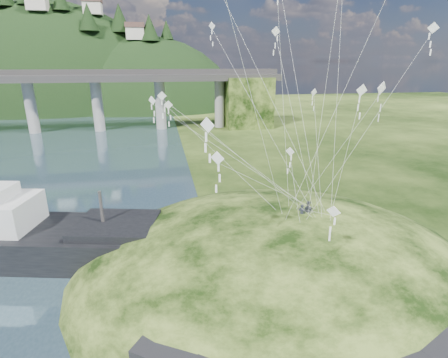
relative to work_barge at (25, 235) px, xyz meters
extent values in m
plane|color=black|center=(13.76, -7.92, -2.18)|extent=(320.00, 320.00, 0.00)
ellipsoid|color=black|center=(21.76, -5.92, -3.68)|extent=(36.00, 32.00, 13.00)
cube|color=black|center=(12.26, -15.92, -0.15)|extent=(4.32, 3.62, 0.71)
cube|color=black|center=(27.26, -17.87, -0.04)|extent=(4.11, 2.97, 0.71)
cylinder|color=gray|center=(-18.24, 62.08, 4.32)|extent=(2.60, 2.60, 13.00)
cylinder|color=gray|center=(-2.74, 62.08, 4.32)|extent=(2.60, 2.60, 13.00)
cylinder|color=gray|center=(12.76, 62.08, 4.32)|extent=(2.60, 2.60, 13.00)
cylinder|color=gray|center=(28.26, 62.08, 4.32)|extent=(2.60, 2.60, 13.00)
cube|color=black|center=(35.76, 62.08, 4.32)|extent=(12.00, 11.00, 13.00)
ellipsoid|color=black|center=(-26.24, 118.08, -8.18)|extent=(96.00, 68.00, 88.00)
ellipsoid|color=black|center=(8.76, 110.08, -12.18)|extent=(76.00, 56.00, 72.00)
cone|color=black|center=(-8.69, 99.16, 28.40)|extent=(6.47, 6.47, 8.51)
cone|color=black|center=(0.54, 106.07, 29.05)|extent=(7.13, 7.13, 9.38)
cone|color=black|center=(10.64, 101.11, 25.69)|extent=(6.56, 6.56, 8.63)
cone|color=black|center=(16.53, 106.71, 25.50)|extent=(4.88, 4.88, 6.42)
cube|color=beige|center=(-24.24, 102.08, 32.10)|extent=(6.00, 5.00, 4.00)
cube|color=beige|center=(-8.24, 108.08, 32.00)|extent=(6.00, 5.00, 4.00)
cube|color=brown|center=(-8.24, 108.08, 34.70)|extent=(6.40, 5.40, 1.60)
cube|color=beige|center=(5.76, 102.08, 23.70)|extent=(6.00, 5.00, 4.00)
cube|color=brown|center=(5.76, 102.08, 26.40)|extent=(6.40, 5.40, 1.60)
cube|color=black|center=(0.43, -0.10, -0.71)|extent=(25.75, 12.10, 2.94)
cube|color=black|center=(8.15, -1.84, 1.10)|extent=(7.86, 7.01, 0.68)
cylinder|color=#2D2B2B|center=(7.05, -1.59, 2.57)|extent=(0.27, 0.27, 3.39)
cube|color=#351E16|center=(8.94, -0.77, -1.72)|extent=(14.50, 4.73, 0.36)
cylinder|color=#351E16|center=(2.89, 0.31, -1.98)|extent=(0.31, 0.31, 1.02)
cylinder|color=#351E16|center=(5.91, -0.23, -1.98)|extent=(0.31, 0.31, 1.02)
cylinder|color=#351E16|center=(8.94, -0.77, -1.98)|extent=(0.31, 0.31, 1.02)
cylinder|color=#351E16|center=(11.96, -1.31, -1.98)|extent=(0.31, 0.31, 1.02)
cylinder|color=#351E16|center=(14.98, -1.84, -1.98)|extent=(0.31, 0.31, 1.02)
imported|color=#262A33|center=(23.59, -5.85, 3.57)|extent=(0.69, 0.63, 1.57)
imported|color=#262A33|center=(24.29, -5.42, 3.64)|extent=(1.10, 1.06, 1.78)
cube|color=white|center=(26.52, 0.08, 12.03)|extent=(0.67, 0.29, 0.69)
cube|color=white|center=(26.52, 0.08, 11.54)|extent=(0.08, 0.07, 0.41)
cube|color=white|center=(26.52, 0.08, 11.04)|extent=(0.08, 0.07, 0.41)
cube|color=white|center=(26.52, 0.08, 10.54)|extent=(0.08, 0.07, 0.41)
cube|color=white|center=(23.10, -3.65, 7.52)|extent=(0.59, 0.60, 0.78)
cube|color=white|center=(23.10, -3.65, 6.96)|extent=(0.10, 0.07, 0.46)
cube|color=white|center=(23.10, -3.65, 6.39)|extent=(0.10, 0.07, 0.46)
cube|color=white|center=(23.10, -3.65, 5.82)|extent=(0.10, 0.07, 0.46)
cube|color=white|center=(12.71, -4.55, 12.35)|extent=(0.67, 0.22, 0.65)
cube|color=white|center=(12.71, -4.55, 11.88)|extent=(0.09, 0.04, 0.39)
cube|color=white|center=(12.71, -4.55, 11.40)|extent=(0.09, 0.04, 0.39)
cube|color=white|center=(12.71, -4.55, 10.93)|extent=(0.09, 0.04, 0.39)
cube|color=white|center=(22.47, -12.94, 6.12)|extent=(0.67, 0.58, 0.82)
cube|color=white|center=(22.47, -12.94, 5.52)|extent=(0.11, 0.06, 0.49)
cube|color=white|center=(22.47, -12.94, 4.92)|extent=(0.11, 0.06, 0.49)
cube|color=white|center=(22.47, -12.94, 4.33)|extent=(0.11, 0.06, 0.49)
cube|color=white|center=(11.84, 3.30, 11.24)|extent=(0.65, 0.65, 0.86)
cube|color=white|center=(11.84, 3.30, 10.62)|extent=(0.11, 0.08, 0.51)
cube|color=white|center=(11.84, 3.30, 10.00)|extent=(0.11, 0.08, 0.51)
cube|color=white|center=(11.84, 3.30, 9.38)|extent=(0.11, 0.08, 0.51)
cube|color=white|center=(24.68, -12.71, 13.30)|extent=(0.71, 0.35, 0.75)
cube|color=white|center=(24.68, -12.71, 12.76)|extent=(0.09, 0.08, 0.44)
cube|color=white|center=(24.68, -12.71, 12.22)|extent=(0.09, 0.08, 0.44)
cube|color=white|center=(24.68, -12.71, 11.68)|extent=(0.09, 0.08, 0.44)
cube|color=white|center=(23.70, 2.89, 19.82)|extent=(0.10, 0.05, 0.45)
cube|color=white|center=(15.57, -11.79, 9.49)|extent=(0.71, 0.54, 0.84)
cube|color=white|center=(15.57, -11.79, 8.89)|extent=(0.11, 0.07, 0.49)
cube|color=white|center=(15.57, -11.79, 8.29)|extent=(0.11, 0.07, 0.49)
cube|color=white|center=(15.57, -11.79, 7.70)|extent=(0.11, 0.07, 0.49)
cube|color=white|center=(22.16, -1.30, 17.04)|extent=(0.77, 0.21, 0.76)
cube|color=white|center=(22.16, -1.30, 16.49)|extent=(0.10, 0.05, 0.45)
cube|color=white|center=(22.16, -1.30, 15.94)|extent=(0.10, 0.05, 0.45)
cube|color=white|center=(22.16, -1.30, 15.39)|extent=(0.10, 0.05, 0.45)
cube|color=white|center=(25.12, -10.05, 12.99)|extent=(0.77, 0.22, 0.76)
cube|color=white|center=(25.12, -10.05, 12.44)|extent=(0.10, 0.05, 0.45)
cube|color=white|center=(25.12, -10.05, 11.90)|extent=(0.10, 0.05, 0.45)
cube|color=white|center=(25.12, -10.05, 11.35)|extent=(0.10, 0.05, 0.45)
cube|color=white|center=(13.32, 2.85, 10.85)|extent=(0.84, 0.24, 0.82)
cube|color=white|center=(13.32, 2.85, 10.26)|extent=(0.11, 0.06, 0.49)
cube|color=white|center=(13.32, 2.85, 9.66)|extent=(0.11, 0.06, 0.49)
cube|color=white|center=(13.32, 2.85, 9.07)|extent=(0.11, 0.06, 0.49)
cube|color=white|center=(17.41, 1.98, 17.65)|extent=(0.49, 0.52, 0.66)
cube|color=white|center=(17.41, 1.98, 17.16)|extent=(0.09, 0.06, 0.40)
cube|color=white|center=(17.41, 1.98, 16.68)|extent=(0.09, 0.06, 0.40)
cube|color=white|center=(17.41, 1.98, 16.19)|extent=(0.09, 0.06, 0.40)
cube|color=white|center=(29.64, -9.81, 16.71)|extent=(0.57, 0.43, 0.68)
cube|color=white|center=(29.64, -9.81, 16.23)|extent=(0.09, 0.05, 0.39)
cube|color=white|center=(29.64, -9.81, 15.75)|extent=(0.09, 0.05, 0.39)
cube|color=white|center=(29.64, -9.81, 15.27)|extent=(0.09, 0.05, 0.39)
cube|color=white|center=(14.74, -13.90, 11.77)|extent=(0.65, 0.56, 0.80)
cube|color=white|center=(14.74, -13.90, 11.19)|extent=(0.10, 0.07, 0.47)
cube|color=white|center=(14.74, -13.90, 10.61)|extent=(0.10, 0.07, 0.47)
cube|color=white|center=(14.74, -13.90, 10.04)|extent=(0.10, 0.07, 0.47)
camera|label=1|loc=(12.49, -30.76, 14.72)|focal=28.00mm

